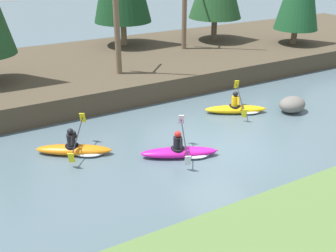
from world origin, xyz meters
The scene contains 7 objects.
ground_plane centered at (0.00, 0.00, 0.00)m, with size 90.00×90.00×0.00m, color #4C606B.
riverbank_far centered at (0.00, 9.78, 0.51)m, with size 44.00×9.85×1.02m.
bare_tree_mid_upstream centered at (-1.01, 7.06, 3.32)m, with size 2.72×2.69×4.86m.
kayaker_lead centered at (2.57, 2.14, 0.20)m, with size 2.69×1.94×1.20m.
kayaker_middle centered at (-1.59, -0.04, 0.20)m, with size 2.71×1.97×1.20m.
kayaker_trailing centered at (-4.79, 1.92, 0.20)m, with size 2.63×1.97×1.20m.
boulder_midstream centered at (4.73, 1.08, 0.35)m, with size 1.25×0.98×0.71m.
Camera 1 is at (-7.85, -10.43, 6.91)m, focal length 42.00 mm.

